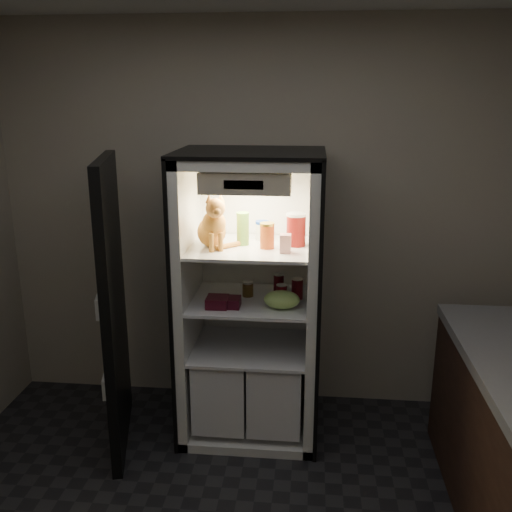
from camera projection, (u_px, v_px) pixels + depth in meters
The scene contains 16 objects.
room_shell at pixel (211, 252), 2.18m from camera, with size 3.60×3.60×3.60m.
refrigerator at pixel (251, 317), 3.74m from camera, with size 0.90×0.72×1.88m.
fridge_door at pixel (114, 309), 3.54m from camera, with size 0.27×0.86×1.85m.
tabby_cat at pixel (213, 227), 3.48m from camera, with size 0.33×0.35×0.35m.
parmesan_shaker at pixel (243, 229), 3.55m from camera, with size 0.08×0.08×0.21m.
mayo_tub at pixel (262, 230), 3.67m from camera, with size 0.09×0.09×0.12m.
salsa_jar at pixel (267, 236), 3.47m from camera, with size 0.09×0.09×0.16m.
pepper_jar at pixel (296, 230), 3.53m from camera, with size 0.12×0.12×0.20m.
cream_carton at pixel (285, 243), 3.38m from camera, with size 0.07×0.07×0.11m, color white.
soda_can_a at pixel (279, 283), 3.74m from camera, with size 0.07×0.07×0.13m.
soda_can_b at pixel (297, 289), 3.62m from camera, with size 0.07×0.07×0.13m.
soda_can_c at pixel (282, 294), 3.54m from camera, with size 0.07×0.07×0.12m.
condiment_jar at pixel (248, 289), 3.68m from camera, with size 0.07×0.07×0.10m.
grape_bag at pixel (282, 300), 3.47m from camera, with size 0.22×0.16×0.11m, color #8CB956.
berry_box_left at pixel (217, 302), 3.49m from camera, with size 0.13×0.13×0.07m, color #4A0C1D.
berry_box_right at pixel (231, 302), 3.50m from camera, with size 0.12×0.12×0.06m, color #4A0C1D.
Camera 1 is at (0.38, -2.07, 2.21)m, focal length 40.00 mm.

